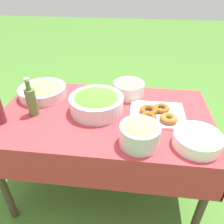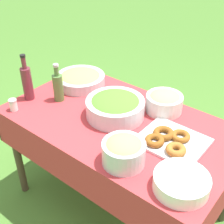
% 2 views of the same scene
% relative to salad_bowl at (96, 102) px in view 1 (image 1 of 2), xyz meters
% --- Properties ---
extents(ground_plane, '(14.00, 14.00, 0.00)m').
position_rel_salad_bowl_xyz_m(ground_plane, '(0.05, -0.03, -0.79)').
color(ground_plane, '#477A2D').
extents(picnic_table, '(1.36, 0.78, 0.72)m').
position_rel_salad_bowl_xyz_m(picnic_table, '(0.05, -0.03, -0.17)').
color(picnic_table, '#B73338').
rests_on(picnic_table, ground_plane).
extents(salad_bowl, '(0.34, 0.34, 0.13)m').
position_rel_salad_bowl_xyz_m(salad_bowl, '(0.00, 0.00, 0.00)').
color(salad_bowl, silver).
rests_on(salad_bowl, picnic_table).
extents(pasta_bowl, '(0.22, 0.22, 0.12)m').
position_rel_salad_bowl_xyz_m(pasta_bowl, '(0.19, 0.23, -0.00)').
color(pasta_bowl, silver).
rests_on(pasta_bowl, picnic_table).
extents(donut_platter, '(0.34, 0.30, 0.05)m').
position_rel_salad_bowl_xyz_m(donut_platter, '(0.39, -0.02, -0.05)').
color(donut_platter, silver).
rests_on(donut_platter, picnic_table).
extents(plate_stack, '(0.25, 0.25, 0.07)m').
position_rel_salad_bowl_xyz_m(plate_stack, '(0.58, -0.27, -0.03)').
color(plate_stack, white).
rests_on(plate_stack, picnic_table).
extents(olive_oil_bottle, '(0.06, 0.06, 0.25)m').
position_rel_salad_bowl_xyz_m(olive_oil_bottle, '(-0.39, -0.08, 0.03)').
color(olive_oil_bottle, '#4C7238').
rests_on(olive_oil_bottle, picnic_table).
extents(bread_bowl, '(0.21, 0.21, 0.14)m').
position_rel_salad_bowl_xyz_m(bread_bowl, '(0.28, -0.29, 0.01)').
color(bread_bowl, silver).
rests_on(bread_bowl, picnic_table).
extents(fruit_bowl, '(0.34, 0.34, 0.09)m').
position_rel_salad_bowl_xyz_m(fruit_bowl, '(-0.42, 0.15, -0.02)').
color(fruit_bowl, silver).
rests_on(fruit_bowl, picnic_table).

